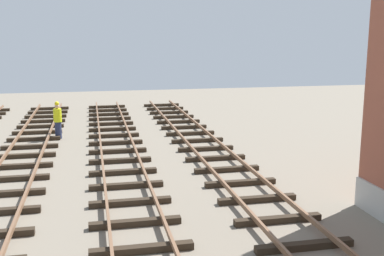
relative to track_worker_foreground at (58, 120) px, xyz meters
The scene contains 1 object.
track_worker_foreground is the anchor object (origin of this frame).
Camera 1 is at (-4.35, -3.14, 5.14)m, focal length 44.36 mm.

